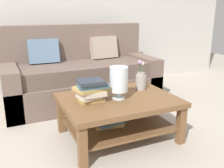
# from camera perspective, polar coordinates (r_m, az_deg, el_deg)

# --- Properties ---
(ground_plane) EXTENTS (10.00, 10.00, 0.00)m
(ground_plane) POSITION_cam_1_polar(r_m,az_deg,el_deg) (2.95, -2.11, -8.78)
(ground_plane) COLOR #ADA393
(back_wall) EXTENTS (6.40, 0.12, 2.70)m
(back_wall) POSITION_cam_1_polar(r_m,az_deg,el_deg) (4.25, -11.27, 17.33)
(back_wall) COLOR #BCB7B2
(back_wall) RESTS_ON ground
(couch) EXTENTS (2.07, 0.90, 1.06)m
(couch) POSITION_cam_1_polar(r_m,az_deg,el_deg) (3.59, -7.06, 1.85)
(couch) COLOR brown
(couch) RESTS_ON ground
(coffee_table) EXTENTS (1.10, 0.84, 0.43)m
(coffee_table) POSITION_cam_1_polar(r_m,az_deg,el_deg) (2.52, 1.32, -5.61)
(coffee_table) COLOR brown
(coffee_table) RESTS_ON ground
(book_stack_main) EXTENTS (0.32, 0.26, 0.21)m
(book_stack_main) POSITION_cam_1_polar(r_m,az_deg,el_deg) (2.36, -4.73, -1.34)
(book_stack_main) COLOR tan
(book_stack_main) RESTS_ON coffee_table
(glass_hurricane_vase) EXTENTS (0.18, 0.18, 0.32)m
(glass_hurricane_vase) POSITION_cam_1_polar(r_m,az_deg,el_deg) (2.40, 1.55, 0.91)
(glass_hurricane_vase) COLOR silver
(glass_hurricane_vase) RESTS_ON coffee_table
(flower_pitcher) EXTENTS (0.11, 0.11, 0.33)m
(flower_pitcher) POSITION_cam_1_polar(r_m,az_deg,el_deg) (2.73, 6.52, 1.11)
(flower_pitcher) COLOR #9E998E
(flower_pitcher) RESTS_ON coffee_table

